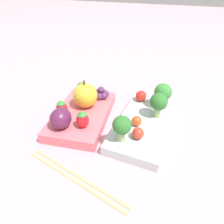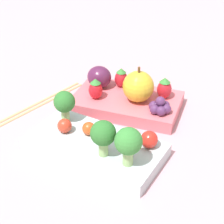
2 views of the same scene
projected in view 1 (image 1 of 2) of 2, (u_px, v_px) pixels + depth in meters
ground_plane at (112, 125)px, 0.45m from camera, size 4.00×4.00×0.00m
bento_box_savoury at (144, 125)px, 0.44m from camera, size 0.22×0.12×0.02m
bento_box_fruit at (82, 115)px, 0.46m from camera, size 0.21×0.14×0.02m
broccoli_floret_0 at (122, 126)px, 0.36m from camera, size 0.04×0.04×0.05m
broccoli_floret_1 at (159, 102)px, 0.42m from camera, size 0.04×0.04×0.06m
broccoli_floret_2 at (163, 93)px, 0.45m from camera, size 0.04×0.04×0.06m
cherry_tomato_0 at (138, 133)px, 0.38m from camera, size 0.02×0.02×0.02m
cherry_tomato_1 at (137, 121)px, 0.41m from camera, size 0.02×0.02×0.02m
cherry_tomato_2 at (141, 96)px, 0.49m from camera, size 0.03×0.03×0.03m
apple at (85, 96)px, 0.46m from camera, size 0.06×0.06×0.07m
strawberry_0 at (62, 108)px, 0.44m from camera, size 0.03×0.03×0.04m
strawberry_1 at (83, 119)px, 0.40m from camera, size 0.03×0.03×0.04m
strawberry_2 at (82, 89)px, 0.50m from camera, size 0.03×0.03×0.04m
plum at (61, 118)px, 0.40m from camera, size 0.05×0.04×0.04m
grape_cluster at (101, 94)px, 0.50m from camera, size 0.04×0.04×0.03m
chopsticks_pair at (75, 177)px, 0.34m from camera, size 0.07×0.21×0.01m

